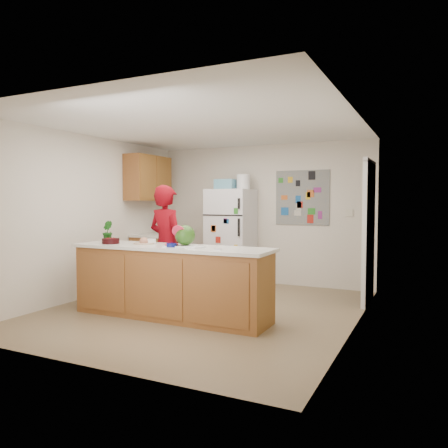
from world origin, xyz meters
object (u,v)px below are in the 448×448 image
at_px(refrigerator, 231,237).
at_px(watermelon, 185,235).
at_px(person, 166,245).
at_px(cherry_bowl, 111,241).

relative_size(refrigerator, watermelon, 6.67).
bearing_deg(person, cherry_bowl, 69.12).
bearing_deg(person, watermelon, 152.49).
bearing_deg(refrigerator, cherry_bowl, -104.48).
relative_size(person, cherry_bowl, 7.49).
xyz_separation_m(person, cherry_bowl, (-0.45, -0.67, 0.10)).
height_order(watermelon, cherry_bowl, watermelon).
bearing_deg(refrigerator, watermelon, -79.42).
height_order(refrigerator, watermelon, refrigerator).
xyz_separation_m(watermelon, cherry_bowl, (-1.07, -0.14, -0.10)).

